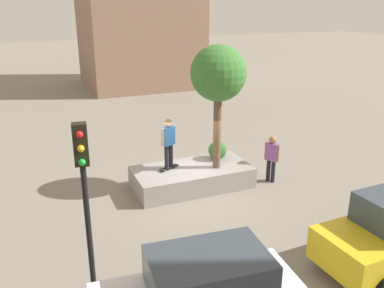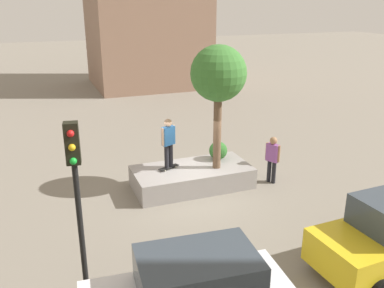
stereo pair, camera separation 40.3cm
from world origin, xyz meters
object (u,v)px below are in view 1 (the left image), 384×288
at_px(bystander_watching, 272,156).
at_px(plaza_tree, 218,75).
at_px(skateboarder, 168,140).
at_px(skateboard, 169,168).
at_px(planter_ledge, 192,177).
at_px(traffic_light_corner, 85,188).

bearing_deg(bystander_watching, plaza_tree, -11.06).
bearing_deg(plaza_tree, skateboarder, -16.33).
xyz_separation_m(skateboard, skateboarder, (0.00, -0.00, 1.04)).
distance_m(plaza_tree, bystander_watching, 3.69).
height_order(plaza_tree, bystander_watching, plaza_tree).
xyz_separation_m(planter_ledge, traffic_light_corner, (4.38, 4.94, 2.54)).
bearing_deg(skateboarder, plaza_tree, 163.67).
xyz_separation_m(skateboard, bystander_watching, (-3.70, 0.88, 0.23)).
bearing_deg(traffic_light_corner, bystander_watching, -149.64).
bearing_deg(traffic_light_corner, skateboarder, -124.79).
relative_size(plaza_tree, bystander_watching, 2.44).
distance_m(skateboard, traffic_light_corner, 6.60).
bearing_deg(skateboard, plaza_tree, 163.67).
relative_size(planter_ledge, skateboarder, 2.37).
relative_size(skateboarder, traffic_light_corner, 0.42).
relative_size(planter_ledge, bystander_watching, 2.37).
xyz_separation_m(skateboarder, bystander_watching, (-3.70, 0.88, -0.81)).
distance_m(planter_ledge, skateboard, 0.93).
height_order(planter_ledge, skateboarder, skateboarder).
height_order(plaza_tree, skateboard, plaza_tree).
bearing_deg(planter_ledge, skateboarder, -13.31).
bearing_deg(bystander_watching, planter_ledge, -13.46).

